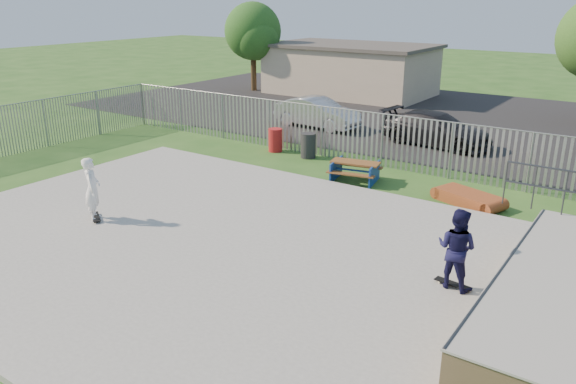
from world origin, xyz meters
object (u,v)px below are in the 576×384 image
Objects in this scene: car_dark at (436,129)px; trash_bin_grey at (308,146)px; skater_white at (92,189)px; trash_bin_red at (275,140)px; picnic_table at (355,171)px; skater_navy at (457,249)px; tree_left at (253,31)px; car_silver at (317,113)px; funbox at (468,198)px.

trash_bin_grey is at bearing 150.41° from car_dark.
trash_bin_red is at bearing -45.41° from skater_white.
picnic_table is 1.99× the size of trash_bin_red.
skater_navy is (5.43, -5.68, 0.69)m from picnic_table.
tree_left is 28.38m from skater_navy.
picnic_table is at bearing -178.07° from car_dark.
car_dark is (3.43, 4.74, 0.22)m from trash_bin_grey.
car_silver is at bearing 101.16° from trash_bin_red.
funbox is 2.18× the size of trash_bin_red.
trash_bin_grey is (1.63, -0.04, 0.02)m from trash_bin_red.
car_dark is 14.67m from skater_white.
car_dark is at bearing -86.72° from car_silver.
trash_bin_red is 9.25m from skater_white.
tree_left is at bearing 126.30° from picnic_table.
trash_bin_red is 0.53× the size of skater_navy.
tree_left is 3.24× the size of skater_navy.
skater_white is (-4.62, -13.92, 0.32)m from car_dark.
skater_navy is (10.01, -7.33, 0.57)m from trash_bin_red.
tree_left reaches higher than picnic_table.
car_silver is 6.01m from car_dark.
picnic_table reaches higher than funbox.
picnic_table is at bearing -38.96° from skater_navy.
funbox is 11.09m from skater_white.
picnic_table is 3.36m from trash_bin_grey.
trash_bin_red reaches higher than funbox.
tree_left reaches higher than car_dark.
car_dark is at bearing -66.54° from skater_white.
skater_white is (0.45, -9.23, 0.57)m from trash_bin_red.
skater_white is (-8.10, -7.52, 0.85)m from funbox.
funbox is 1.16× the size of skater_navy.
trash_bin_grey is at bearing 139.95° from picnic_table.
car_silver reaches higher than picnic_table.
skater_white reaches higher than trash_bin_red.
tree_left is 3.24× the size of skater_white.
picnic_table is 3.97m from funbox.
trash_bin_red is 0.16× the size of tree_left.
trash_bin_grey is at bearing -174.04° from funbox.
funbox is at bearing -68.13° from skater_navy.
car_dark is (0.49, 6.35, 0.36)m from picnic_table.
picnic_table is 0.33× the size of tree_left.
skater_navy is (8.37, -7.29, 0.55)m from trash_bin_grey.
trash_bin_red is 4.88m from car_silver.
picnic_table is 8.48m from car_silver.
picnic_table is 4.87m from trash_bin_red.
funbox is 5.88m from skater_navy.
skater_white is at bearing -117.66° from funbox.
funbox is at bearing -13.51° from trash_bin_grey.
car_silver reaches higher than trash_bin_red.
car_silver is (-5.52, 6.43, 0.38)m from picnic_table.
funbox is 11.51m from car_silver.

